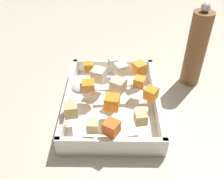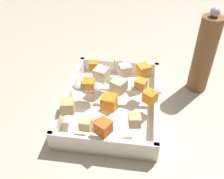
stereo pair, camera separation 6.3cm
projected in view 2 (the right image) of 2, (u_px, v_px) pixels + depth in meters
ground_plane at (112, 108)px, 0.67m from camera, size 4.00×4.00×0.00m
baking_dish at (112, 104)px, 0.66m from camera, size 0.31×0.24×0.05m
carrot_chunk_under_handle at (150, 97)px, 0.60m from camera, size 0.04×0.04×0.03m
carrot_chunk_corner_se at (143, 70)px, 0.69m from camera, size 0.04×0.04×0.03m
carrot_chunk_near_left at (141, 84)px, 0.64m from camera, size 0.03×0.03×0.03m
carrot_chunk_heap_side at (89, 85)px, 0.64m from camera, size 0.03×0.03×0.03m
carrot_chunk_mid_right at (108, 102)px, 0.58m from camera, size 0.04×0.04×0.03m
carrot_chunk_back_center at (105, 127)px, 0.53m from camera, size 0.04×0.04×0.03m
carrot_chunk_mid_left at (94, 65)px, 0.71m from camera, size 0.03×0.03×0.02m
potato_chunk_heap_top at (101, 74)px, 0.67m from camera, size 0.04×0.04×0.03m
potato_chunk_near_spoon at (135, 120)px, 0.54m from camera, size 0.03×0.03×0.03m
potato_chunk_far_right at (85, 124)px, 0.54m from camera, size 0.02×0.02×0.02m
potato_chunk_near_right at (67, 106)px, 0.58m from camera, size 0.04×0.04×0.03m
potato_chunk_rim_edge at (119, 86)px, 0.63m from camera, size 0.05×0.05×0.03m
potato_chunk_corner_ne at (117, 62)px, 0.73m from camera, size 0.03×0.03×0.02m
parsnip_chunk_corner_sw at (125, 70)px, 0.69m from camera, size 0.04×0.04×0.03m
serving_spoon at (91, 86)px, 0.64m from camera, size 0.05×0.23×0.02m
pepper_mill at (204, 55)px, 0.67m from camera, size 0.05×0.05×0.24m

